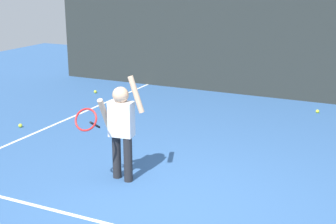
{
  "coord_description": "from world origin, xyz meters",
  "views": [
    {
      "loc": [
        2.0,
        -4.36,
        2.51
      ],
      "look_at": [
        -0.46,
        0.83,
        0.85
      ],
      "focal_mm": 51.05,
      "sensor_mm": 36.0,
      "label": 1
    }
  ],
  "objects": [
    {
      "name": "tennis_player",
      "position": [
        -0.93,
        0.44,
        0.73
      ],
      "size": [
        0.67,
        0.63,
        1.35
      ],
      "rotation": [
        0.0,
        0.0,
        0.13
      ],
      "color": "#232326",
      "rests_on": "ground"
    },
    {
      "name": "court_line_sideline",
      "position": [
        -3.16,
        1.0,
        0.0
      ],
      "size": [
        0.05,
        9.0,
        0.0
      ],
      "primitive_type": "cube",
      "color": "white",
      "rests_on": "ground"
    },
    {
      "name": "tennis_ball_0",
      "position": [
        -3.8,
        4.15,
        0.03
      ],
      "size": [
        0.07,
        0.07,
        0.07
      ],
      "primitive_type": "sphere",
      "color": "#CCE033",
      "rests_on": "ground"
    },
    {
      "name": "tennis_ball_2",
      "position": [
        -3.59,
        1.56,
        0.03
      ],
      "size": [
        0.07,
        0.07,
        0.07
      ],
      "primitive_type": "sphere",
      "color": "#CCE033",
      "rests_on": "ground"
    },
    {
      "name": "tennis_ball_1",
      "position": [
        0.85,
        4.63,
        0.03
      ],
      "size": [
        0.07,
        0.07,
        0.07
      ],
      "primitive_type": "sphere",
      "color": "#CCE033",
      "rests_on": "ground"
    },
    {
      "name": "ground_plane",
      "position": [
        0.0,
        0.0,
        0.0
      ],
      "size": [
        20.0,
        20.0,
        0.0
      ],
      "primitive_type": "plane",
      "color": "#335B93"
    },
    {
      "name": "back_fence_windscreen",
      "position": [
        0.0,
        5.45,
        1.65
      ],
      "size": [
        10.9,
        0.08,
        3.3
      ],
      "primitive_type": "cube",
      "color": "#282D2B",
      "rests_on": "ground"
    },
    {
      "name": "fence_post_1",
      "position": [
        0.0,
        5.51,
        1.73
      ],
      "size": [
        0.09,
        0.09,
        3.45
      ],
      "primitive_type": "cylinder",
      "color": "slate",
      "rests_on": "ground"
    },
    {
      "name": "fence_post_0",
      "position": [
        -5.3,
        5.51,
        1.73
      ],
      "size": [
        0.09,
        0.09,
        3.45
      ],
      "primitive_type": "cylinder",
      "color": "slate",
      "rests_on": "ground"
    }
  ]
}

